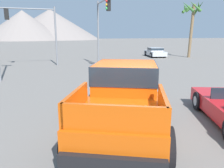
{
  "coord_description": "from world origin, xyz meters",
  "views": [
    {
      "loc": [
        -2.33,
        -5.71,
        2.79
      ],
      "look_at": [
        -0.4,
        0.54,
        1.31
      ],
      "focal_mm": 35.0,
      "sensor_mm": 36.0,
      "label": 1
    }
  ],
  "objects": [
    {
      "name": "orange_pickup_truck",
      "position": [
        -0.26,
        -0.16,
        1.12
      ],
      "size": [
        3.69,
        5.1,
        1.98
      ],
      "rotation": [
        0.0,
        0.0,
        -0.43
      ],
      "color": "#CC4C0C",
      "rests_on": "ground_plane"
    },
    {
      "name": "ground_plane",
      "position": [
        0.0,
        0.0,
        0.0
      ],
      "size": [
        320.0,
        320.0,
        0.0
      ],
      "primitive_type": "plane",
      "color": "slate"
    },
    {
      "name": "palm_tree_short",
      "position": [
        15.2,
        18.0,
        5.11
      ],
      "size": [
        2.61,
        2.53,
        6.81
      ],
      "color": "brown",
      "rests_on": "ground_plane"
    },
    {
      "name": "traffic_light_crosswalk",
      "position": [
        -3.03,
        15.31,
        3.73
      ],
      "size": [
        4.57,
        0.38,
        5.25
      ],
      "rotation": [
        0.0,
        0.0,
        3.14
      ],
      "color": "slate",
      "rests_on": "ground_plane"
    },
    {
      "name": "parked_car_silver",
      "position": [
        11.58,
        20.17,
        0.6
      ],
      "size": [
        2.61,
        4.55,
        1.17
      ],
      "rotation": [
        0.0,
        0.0,
        6.1
      ],
      "color": "#B7BABF",
      "rests_on": "ground_plane"
    },
    {
      "name": "traffic_light_main",
      "position": [
        2.6,
        13.15,
        4.06
      ],
      "size": [
        0.38,
        4.05,
        5.78
      ],
      "rotation": [
        0.0,
        0.0,
        4.71
      ],
      "color": "slate",
      "rests_on": "ground_plane"
    },
    {
      "name": "distant_mountain_range",
      "position": [
        -20.81,
        129.36,
        8.28
      ],
      "size": [
        116.95,
        65.33,
        17.72
      ],
      "color": "gray",
      "rests_on": "ground_plane"
    }
  ]
}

